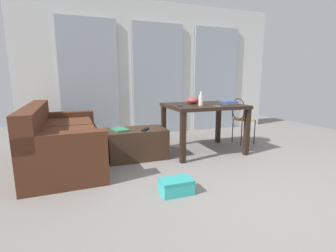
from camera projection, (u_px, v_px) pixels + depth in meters
name	position (u px, v px, depth m)	size (l,w,h in m)	color
ground_plane	(200.00, 160.00, 3.47)	(7.72, 7.72, 0.00)	gray
wall_back	(157.00, 70.00, 5.07)	(5.31, 0.10, 2.65)	silver
curtains	(158.00, 80.00, 5.03)	(3.77, 0.03, 2.24)	#99A3AD
couch	(62.00, 141.00, 3.28)	(0.94, 1.90, 0.81)	#4C2819
coffee_table	(137.00, 144.00, 3.55)	(0.84, 0.51, 0.43)	#382619
craft_table	(204.00, 111.00, 3.80)	(1.15, 0.90, 0.76)	black
wire_chair	(241.00, 116.00, 4.28)	(0.39, 0.39, 0.81)	#B7844C
bottle_near	(201.00, 100.00, 3.58)	(0.07, 0.07, 0.21)	beige
bowl	(193.00, 100.00, 3.80)	(0.18, 0.18, 0.11)	#9E3833
book_stack	(228.00, 103.00, 3.79)	(0.23, 0.28, 0.05)	#4C4C51
tv_remote_on_table	(180.00, 105.00, 3.53)	(0.05, 0.19, 0.02)	#232326
scissors	(216.00, 106.00, 3.52)	(0.10, 0.10, 0.00)	#9EA0A5
tv_remote_primary	(145.00, 129.00, 3.44)	(0.05, 0.19, 0.02)	black
magazine	(120.00, 129.00, 3.44)	(0.19, 0.27, 0.02)	#2D7F56
shoebox	(176.00, 186.00, 2.46)	(0.33, 0.21, 0.15)	#33B2AD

